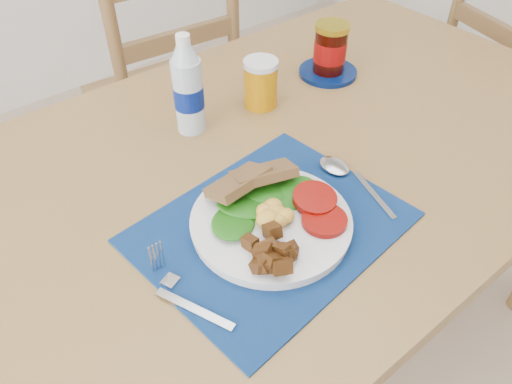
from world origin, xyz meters
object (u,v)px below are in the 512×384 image
at_px(jam_on_saucer, 330,53).
at_px(breakfast_plate, 270,221).
at_px(chair_far, 166,69).
at_px(juice_glass, 261,85).
at_px(water_bottle, 188,90).
at_px(chair_end, 509,65).

bearing_deg(jam_on_saucer, breakfast_plate, -145.22).
bearing_deg(chair_far, juice_glass, 87.98).
bearing_deg(jam_on_saucer, water_bottle, 177.39).
relative_size(breakfast_plate, water_bottle, 1.27).
distance_m(chair_end, juice_glass, 0.99).
bearing_deg(chair_end, chair_far, 68.51).
bearing_deg(jam_on_saucer, juice_glass, -179.50).
relative_size(chair_far, breakfast_plate, 4.32).
distance_m(breakfast_plate, jam_on_saucer, 0.55).
relative_size(chair_end, breakfast_plate, 4.21).
bearing_deg(juice_glass, jam_on_saucer, 0.50).
distance_m(water_bottle, juice_glass, 0.18).
relative_size(chair_far, juice_glass, 11.31).
distance_m(chair_end, water_bottle, 1.17).
distance_m(breakfast_plate, juice_glass, 0.39).
distance_m(chair_far, breakfast_plate, 0.93).
relative_size(water_bottle, juice_glass, 2.06).
distance_m(water_bottle, jam_on_saucer, 0.39).
distance_m(chair_far, water_bottle, 0.63).
height_order(chair_far, jam_on_saucer, chair_far).
relative_size(chair_end, jam_on_saucer, 7.91).
bearing_deg(chair_end, juice_glass, 98.19).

